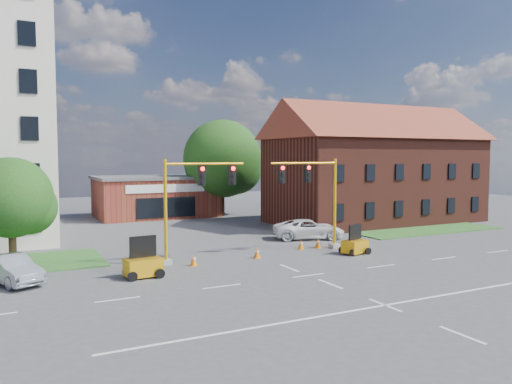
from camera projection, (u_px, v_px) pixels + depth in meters
ground at (308, 275)px, 26.56m from camera, size 120.00×120.00×0.00m
grass_verge_ne at (429, 230)px, 42.67m from camera, size 14.00×4.00×0.08m
lane_markings at (342, 289)px, 23.88m from camera, size 60.00×36.00×0.01m
brick_shop at (155, 196)px, 53.10m from camera, size 12.40×8.40×4.30m
townhouse_row at (375, 161)px, 48.49m from camera, size 21.00×11.00×11.50m
tree_large at (226, 161)px, 53.37m from camera, size 8.73×8.31×10.29m
tree_nw_front at (16, 200)px, 29.52m from camera, size 5.00×4.76×6.30m
signal_mast_west at (192, 197)px, 29.66m from camera, size 5.30×0.60×6.20m
signal_mast_east at (315, 192)px, 33.58m from camera, size 5.30×0.60×6.20m
trailer_west at (143, 265)px, 26.12m from camera, size 1.94×1.39×2.09m
trailer_east at (355, 245)px, 32.46m from camera, size 1.85×1.49×1.83m
cone_a at (257, 253)px, 31.10m from camera, size 0.40×0.40×0.70m
cone_b at (194, 260)px, 28.89m from camera, size 0.40×0.40×0.70m
cone_c at (318, 243)px, 34.56m from camera, size 0.40×0.40×0.70m
cone_d at (301, 244)px, 34.03m from camera, size 0.40×0.40×0.70m
pickup_white at (309, 229)px, 38.41m from camera, size 5.97×4.16×1.51m
sedan_silver_front at (11, 269)px, 24.83m from camera, size 3.11×4.56×1.42m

